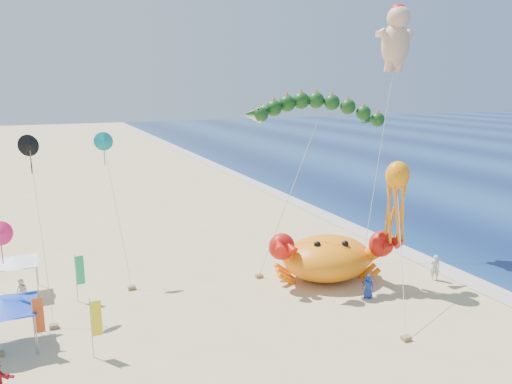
% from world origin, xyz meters
% --- Properties ---
extents(ground, '(320.00, 320.00, 0.00)m').
position_xyz_m(ground, '(0.00, 0.00, 0.00)').
color(ground, '#D1B784').
rests_on(ground, ground).
extents(foam_strip, '(320.00, 320.00, 0.00)m').
position_xyz_m(foam_strip, '(12.00, 0.00, 0.01)').
color(foam_strip, silver).
rests_on(foam_strip, ground).
extents(crab_inflatable, '(8.76, 7.12, 3.84)m').
position_xyz_m(crab_inflatable, '(2.92, 0.46, 1.69)').
color(crab_inflatable, orange).
rests_on(crab_inflatable, ground).
extents(dragon_kite, '(9.95, 3.36, 12.81)m').
position_xyz_m(dragon_kite, '(2.21, 1.41, 11.71)').
color(dragon_kite, '#0E3611').
rests_on(dragon_kite, ground).
extents(cherub_kite, '(5.95, 4.35, 19.86)m').
position_xyz_m(cherub_kite, '(11.60, 5.26, 17.38)').
color(cherub_kite, '#DDA686').
rests_on(cherub_kite, ground).
extents(octopus_kite, '(5.11, 7.35, 8.74)m').
position_xyz_m(octopus_kite, '(6.26, -2.40, 6.40)').
color(octopus_kite, orange).
rests_on(octopus_kite, ground).
extents(canopy_blue, '(3.63, 3.63, 2.71)m').
position_xyz_m(canopy_blue, '(-17.70, -0.95, 2.44)').
color(canopy_blue, gray).
rests_on(canopy_blue, ground).
extents(canopy_white, '(3.02, 3.02, 2.71)m').
position_xyz_m(canopy_white, '(-17.36, 6.17, 2.44)').
color(canopy_white, gray).
rests_on(canopy_white, ground).
extents(feather_flags, '(6.88, 7.42, 3.20)m').
position_xyz_m(feather_flags, '(-15.65, -0.26, 2.01)').
color(feather_flags, gray).
rests_on(feather_flags, ground).
extents(beachgoers, '(31.21, 13.24, 1.86)m').
position_xyz_m(beachgoers, '(-11.70, -0.77, 0.85)').
color(beachgoers, beige).
rests_on(beachgoers, ground).
extents(small_kites, '(8.42, 10.37, 10.81)m').
position_xyz_m(small_kites, '(-15.61, 3.33, 7.50)').
color(small_kites, '#F3515C').
rests_on(small_kites, ground).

